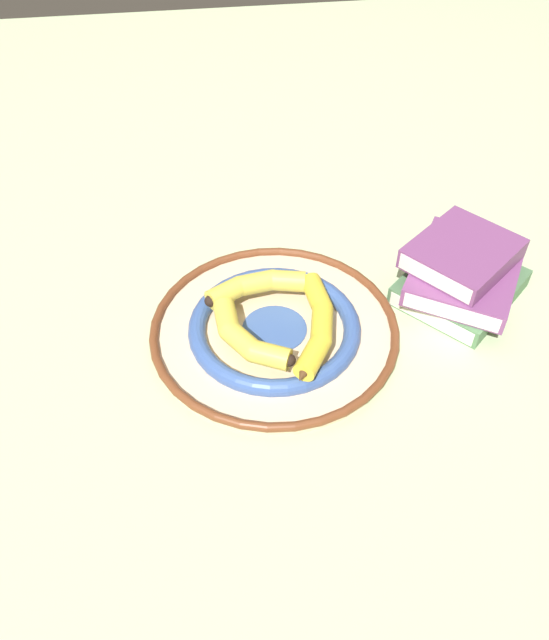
{
  "coord_description": "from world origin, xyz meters",
  "views": [
    {
      "loc": [
        -0.65,
        0.13,
        0.7
      ],
      "look_at": [
        -0.01,
        0.03,
        0.03
      ],
      "focal_mm": 35.0,
      "sensor_mm": 36.0,
      "label": 1
    }
  ],
  "objects_px": {
    "banana_c": "(317,326)",
    "book_stack": "(462,273)",
    "banana_b": "(244,337)",
    "banana_a": "(259,285)",
    "decorative_bowl": "(274,329)"
  },
  "relations": [
    {
      "from": "banana_b",
      "to": "decorative_bowl",
      "type": "bearing_deg",
      "value": 95.69
    },
    {
      "from": "banana_c",
      "to": "book_stack",
      "type": "xyz_separation_m",
      "value": [
        0.08,
        -0.25,
        -0.0
      ]
    },
    {
      "from": "banana_a",
      "to": "banana_b",
      "type": "distance_m",
      "value": 0.11
    },
    {
      "from": "decorative_bowl",
      "to": "banana_c",
      "type": "bearing_deg",
      "value": -120.86
    },
    {
      "from": "banana_c",
      "to": "banana_a",
      "type": "bearing_deg",
      "value": 49.49
    },
    {
      "from": "decorative_bowl",
      "to": "banana_c",
      "type": "relative_size",
      "value": 1.79
    },
    {
      "from": "banana_c",
      "to": "book_stack",
      "type": "relative_size",
      "value": 0.83
    },
    {
      "from": "banana_c",
      "to": "book_stack",
      "type": "height_order",
      "value": "book_stack"
    },
    {
      "from": "banana_a",
      "to": "book_stack",
      "type": "height_order",
      "value": "book_stack"
    },
    {
      "from": "banana_a",
      "to": "banana_c",
      "type": "height_order",
      "value": "same"
    },
    {
      "from": "banana_a",
      "to": "book_stack",
      "type": "relative_size",
      "value": 0.7
    },
    {
      "from": "banana_b",
      "to": "banana_c",
      "type": "xyz_separation_m",
      "value": [
        0.01,
        -0.11,
        -0.0
      ]
    },
    {
      "from": "banana_a",
      "to": "banana_c",
      "type": "relative_size",
      "value": 0.85
    },
    {
      "from": "banana_b",
      "to": "book_stack",
      "type": "xyz_separation_m",
      "value": [
        0.09,
        -0.36,
        -0.0
      ]
    },
    {
      "from": "banana_b",
      "to": "book_stack",
      "type": "bearing_deg",
      "value": 70.83
    }
  ]
}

